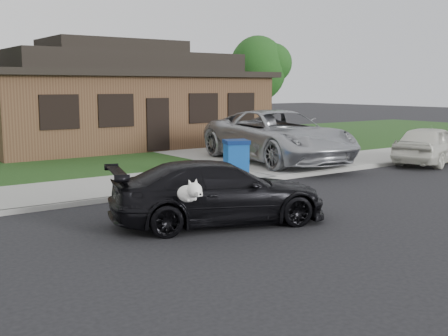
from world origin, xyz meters
TOP-DOWN VIEW (x-y plane):
  - ground at (0.00, 0.00)m, footprint 120.00×120.00m
  - sidewalk at (0.00, 5.00)m, footprint 60.00×3.00m
  - curb at (0.00, 3.50)m, footprint 60.00×0.12m
  - lawn at (0.00, 13.00)m, footprint 60.00×13.00m
  - driveway at (6.00, 10.00)m, footprint 4.50×13.00m
  - sedan at (-0.62, 0.23)m, footprint 4.70×3.00m
  - minivan at (5.89, 5.87)m, footprint 3.76×6.74m
  - white_compact at (10.50, 2.98)m, footprint 4.32×2.71m
  - recycling_bin at (2.57, 3.88)m, footprint 0.87×0.87m
  - house at (4.00, 15.00)m, footprint 12.60×8.60m
  - tree_1 at (12.14, 14.40)m, footprint 3.15×3.00m

SIDE VIEW (x-z plane):
  - ground at x=0.00m, z-range 0.00..0.00m
  - sidewalk at x=0.00m, z-range 0.00..0.12m
  - curb at x=0.00m, z-range 0.00..0.12m
  - lawn at x=0.00m, z-range 0.00..0.13m
  - driveway at x=6.00m, z-range 0.00..0.14m
  - sedan at x=-0.62m, z-range 0.00..1.27m
  - recycling_bin at x=2.57m, z-range 0.13..1.24m
  - white_compact at x=10.50m, z-range 0.00..1.37m
  - minivan at x=5.89m, z-range 0.14..1.92m
  - house at x=4.00m, z-range -0.19..4.46m
  - tree_1 at x=12.14m, z-range 1.09..6.34m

